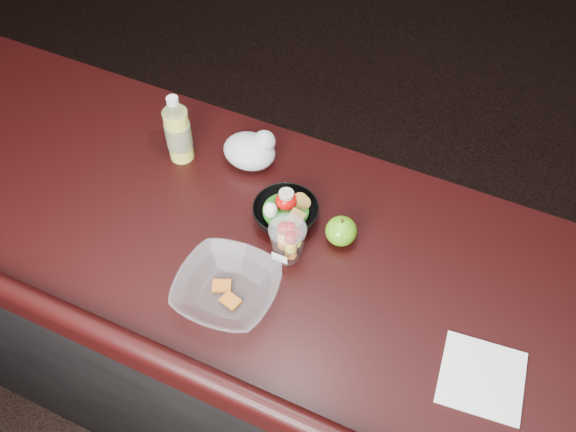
{
  "coord_description": "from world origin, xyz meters",
  "views": [
    {
      "loc": [
        0.42,
        -0.47,
        2.2
      ],
      "look_at": [
        0.05,
        0.33,
        1.1
      ],
      "focal_mm": 40.0,
      "sensor_mm": 36.0,
      "label": 1
    }
  ],
  "objects_px": {
    "snack_bowl": "(285,212)",
    "takeout_bowl": "(227,289)",
    "fruit_cup": "(288,239)",
    "green_apple": "(341,231)",
    "lemonade_bottle": "(178,133)"
  },
  "relations": [
    {
      "from": "fruit_cup",
      "to": "green_apple",
      "type": "relative_size",
      "value": 1.61
    },
    {
      "from": "green_apple",
      "to": "snack_bowl",
      "type": "xyz_separation_m",
      "value": [
        -0.14,
        -0.0,
        -0.0
      ]
    },
    {
      "from": "fruit_cup",
      "to": "takeout_bowl",
      "type": "height_order",
      "value": "fruit_cup"
    },
    {
      "from": "fruit_cup",
      "to": "snack_bowl",
      "type": "xyz_separation_m",
      "value": [
        -0.05,
        0.09,
        -0.03
      ]
    },
    {
      "from": "green_apple",
      "to": "lemonade_bottle",
      "type": "bearing_deg",
      "value": 170.64
    },
    {
      "from": "lemonade_bottle",
      "to": "fruit_cup",
      "type": "xyz_separation_m",
      "value": [
        0.37,
        -0.17,
        -0.02
      ]
    },
    {
      "from": "snack_bowl",
      "to": "takeout_bowl",
      "type": "height_order",
      "value": "snack_bowl"
    },
    {
      "from": "fruit_cup",
      "to": "green_apple",
      "type": "height_order",
      "value": "fruit_cup"
    },
    {
      "from": "fruit_cup",
      "to": "snack_bowl",
      "type": "distance_m",
      "value": 0.11
    },
    {
      "from": "lemonade_bottle",
      "to": "green_apple",
      "type": "distance_m",
      "value": 0.47
    },
    {
      "from": "lemonade_bottle",
      "to": "fruit_cup",
      "type": "bearing_deg",
      "value": -23.99
    },
    {
      "from": "snack_bowl",
      "to": "takeout_bowl",
      "type": "bearing_deg",
      "value": -95.55
    },
    {
      "from": "fruit_cup",
      "to": "takeout_bowl",
      "type": "xyz_separation_m",
      "value": [
        -0.07,
        -0.15,
        -0.03
      ]
    },
    {
      "from": "fruit_cup",
      "to": "takeout_bowl",
      "type": "relative_size",
      "value": 0.53
    },
    {
      "from": "lemonade_bottle",
      "to": "takeout_bowl",
      "type": "bearing_deg",
      "value": -46.3
    }
  ]
}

